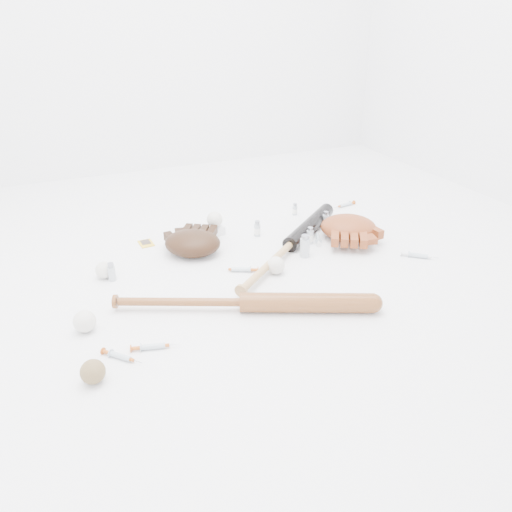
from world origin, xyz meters
name	(u,v)px	position (x,y,z in m)	size (l,w,h in m)	color
bat_dark	(290,244)	(0.20, 0.09, 0.03)	(0.93, 0.07, 0.07)	black
bat_wood	(243,302)	(-0.16, -0.26, 0.03)	(0.93, 0.07, 0.07)	brown
glove_dark	(193,243)	(-0.19, 0.23, 0.05)	(0.28, 0.28, 0.10)	black
glove_tan	(349,227)	(0.50, 0.11, 0.05)	(0.29, 0.29, 0.11)	brown
trading_card	(146,243)	(-0.35, 0.41, 0.00)	(0.06, 0.08, 0.00)	gold
pedestal	(215,230)	(-0.04, 0.38, 0.02)	(0.07, 0.07, 0.04)	white
baseball_on_pedestal	(215,219)	(-0.04, 0.38, 0.07)	(0.07, 0.07, 0.07)	silver
baseball_left	(85,321)	(-0.66, -0.16, 0.04)	(0.07, 0.07, 0.07)	silver
baseball_upper	(104,270)	(-0.56, 0.17, 0.03)	(0.07, 0.07, 0.07)	silver
baseball_mid	(276,265)	(0.06, -0.06, 0.03)	(0.07, 0.07, 0.07)	silver
baseball_aged	(93,372)	(-0.67, -0.42, 0.03)	(0.07, 0.07, 0.07)	brown
syringe_0	(120,356)	(-0.59, -0.35, 0.01)	(0.15, 0.03, 0.02)	#ADBCC6
syringe_1	(241,270)	(-0.06, 0.01, 0.01)	(0.16, 0.03, 0.02)	#ADBCC6
syringe_2	(318,238)	(0.36, 0.14, 0.01)	(0.17, 0.03, 0.02)	#ADBCC6
syringe_3	(418,256)	(0.66, -0.17, 0.01)	(0.17, 0.03, 0.02)	#ADBCC6
syringe_4	(345,205)	(0.70, 0.45, 0.01)	(0.15, 0.03, 0.02)	#ADBCC6
syringe_5	(153,347)	(-0.49, -0.34, 0.01)	(0.16, 0.03, 0.02)	#ADBCC6
vial_0	(257,228)	(0.13, 0.29, 0.04)	(0.03, 0.03, 0.07)	#AEB7BF
vial_1	(295,209)	(0.41, 0.45, 0.03)	(0.02, 0.02, 0.06)	#AEB7BF
vial_2	(310,235)	(0.31, 0.13, 0.04)	(0.03, 0.03, 0.08)	#AEB7BF
vial_3	(305,246)	(0.23, 0.03, 0.05)	(0.04, 0.04, 0.10)	#AEB7BF
vial_4	(112,272)	(-0.53, 0.14, 0.04)	(0.03, 0.03, 0.07)	#AEB7BF
vial_5	(326,219)	(0.47, 0.26, 0.04)	(0.03, 0.03, 0.07)	#AEB7BF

